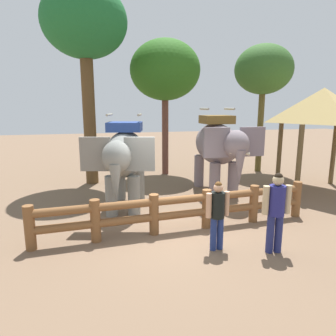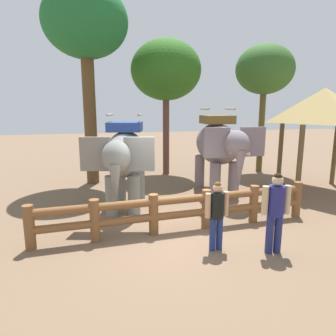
# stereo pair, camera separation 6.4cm
# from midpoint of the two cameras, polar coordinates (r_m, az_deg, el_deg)

# --- Properties ---
(ground_plane) EXTENTS (60.00, 60.00, 0.00)m
(ground_plane) POSITION_cam_midpoint_polar(r_m,az_deg,el_deg) (8.06, 2.55, -12.06)
(ground_plane) COLOR brown
(log_fence) EXTENTS (7.46, 0.70, 1.05)m
(log_fence) POSITION_cam_midpoint_polar(r_m,az_deg,el_deg) (8.01, 2.19, -7.58)
(log_fence) COLOR brown
(log_fence) RESTS_ON ground
(elephant_near_left) EXTENTS (2.25, 3.56, 2.98)m
(elephant_near_left) POSITION_cam_midpoint_polar(r_m,az_deg,el_deg) (9.51, -8.27, 2.05)
(elephant_near_left) COLOR gray
(elephant_near_left) RESTS_ON ground
(elephant_center) EXTENTS (2.09, 3.64, 3.14)m
(elephant_center) POSITION_cam_midpoint_polar(r_m,az_deg,el_deg) (11.36, 9.18, 4.02)
(elephant_center) COLOR gray
(elephant_center) RESTS_ON ground
(tourist_woman_in_black) EXTENTS (0.64, 0.39, 1.82)m
(tourist_woman_in_black) POSITION_cam_midpoint_polar(r_m,az_deg,el_deg) (7.12, 19.24, -6.90)
(tourist_woman_in_black) COLOR navy
(tourist_woman_in_black) RESTS_ON ground
(tourist_man_in_blue) EXTENTS (0.56, 0.33, 1.60)m
(tourist_man_in_blue) POSITION_cam_midpoint_polar(r_m,az_deg,el_deg) (6.97, 8.93, -7.88)
(tourist_man_in_blue) COLOR navy
(tourist_man_in_blue) RESTS_ON ground
(thatched_shelter) EXTENTS (3.70, 3.70, 3.86)m
(thatched_shelter) POSITION_cam_midpoint_polar(r_m,az_deg,el_deg) (12.78, 26.70, 10.12)
(thatched_shelter) COLOR brown
(thatched_shelter) RESTS_ON ground
(tree_far_left) EXTENTS (3.17, 3.17, 6.14)m
(tree_far_left) POSITION_cam_midpoint_polar(r_m,az_deg,el_deg) (14.48, -0.68, 17.61)
(tree_far_left) COLOR brown
(tree_far_left) RESTS_ON ground
(tree_back_center) EXTENTS (3.29, 3.29, 7.80)m
(tree_back_center) POSITION_cam_midpoint_polar(r_m,az_deg,el_deg) (13.39, -15.38, 24.18)
(tree_back_center) COLOR brown
(tree_back_center) RESTS_ON ground
(tree_far_right) EXTENTS (2.71, 2.71, 6.04)m
(tree_far_right) POSITION_cam_midpoint_polar(r_m,az_deg,el_deg) (15.76, 17.23, 16.91)
(tree_far_right) COLOR brown
(tree_far_right) RESTS_ON ground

